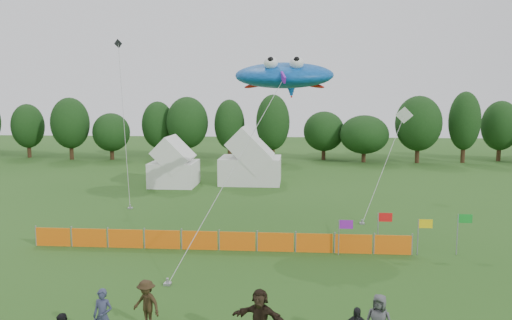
# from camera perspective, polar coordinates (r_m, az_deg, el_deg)

# --- Properties ---
(treeline) EXTENTS (104.57, 8.78, 8.36)m
(treeline) POSITION_cam_1_polar(r_m,az_deg,el_deg) (61.14, 4.41, 3.78)
(treeline) COLOR #382314
(treeline) RESTS_ON ground
(tent_left) EXTENTS (4.04, 4.04, 3.56)m
(tent_left) POSITION_cam_1_polar(r_m,az_deg,el_deg) (45.15, -9.35, -0.65)
(tent_left) COLOR white
(tent_left) RESTS_ON ground
(tent_right) EXTENTS (5.60, 4.48, 3.95)m
(tent_right) POSITION_cam_1_polar(r_m,az_deg,el_deg) (45.82, -0.63, -0.19)
(tent_right) COLOR silver
(tent_right) RESTS_ON ground
(barrier_fence) EXTENTS (19.90, 0.06, 1.00)m
(barrier_fence) POSITION_cam_1_polar(r_m,az_deg,el_deg) (26.56, -4.33, -9.19)
(barrier_fence) COLOR orange
(barrier_fence) RESTS_ON ground
(flag_row) EXTENTS (6.73, 0.55, 2.15)m
(flag_row) POSITION_cam_1_polar(r_m,az_deg,el_deg) (26.57, 16.37, -7.55)
(flag_row) COLOR gray
(flag_row) RESTS_ON ground
(spectator_a) EXTENTS (0.70, 0.50, 1.82)m
(spectator_a) POSITION_cam_1_polar(r_m,az_deg,el_deg) (17.83, -17.10, -16.68)
(spectator_a) COLOR #2F334E
(spectator_a) RESTS_ON ground
(spectator_c) EXTENTS (1.29, 1.07, 1.73)m
(spectator_c) POSITION_cam_1_polar(r_m,az_deg,el_deg) (18.48, -12.41, -15.77)
(spectator_c) COLOR #2F2313
(spectator_c) RESTS_ON ground
(spectator_f) EXTENTS (1.87, 1.04, 1.92)m
(spectator_f) POSITION_cam_1_polar(r_m,az_deg,el_deg) (16.87, 0.43, -17.59)
(spectator_f) COLOR black
(spectator_f) RESTS_ON ground
(stingray_kite) EXTENTS (7.85, 17.92, 10.31)m
(stingray_kite) POSITION_cam_1_polar(r_m,az_deg,el_deg) (30.54, 3.31, 9.56)
(stingray_kite) COLOR blue
(stingray_kite) RESTS_ON ground
(small_kite_white) EXTENTS (5.52, 11.29, 7.15)m
(small_kite_white) POSITION_cam_1_polar(r_m,az_deg,el_deg) (40.29, 15.70, 2.61)
(small_kite_white) COLOR white
(small_kite_white) RESTS_ON ground
(small_kite_dark) EXTENTS (3.22, 6.51, 12.60)m
(small_kite_dark) POSITION_cam_1_polar(r_m,az_deg,el_deg) (39.72, -14.92, 4.98)
(small_kite_dark) COLOR black
(small_kite_dark) RESTS_ON ground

